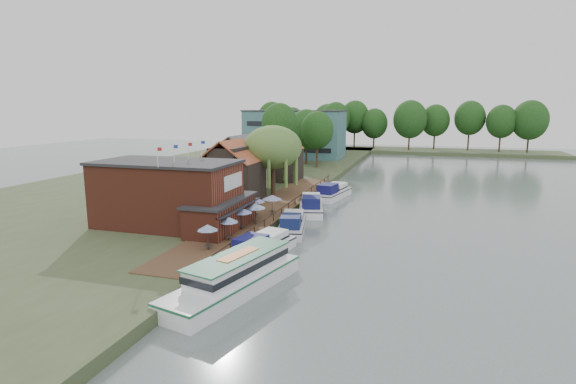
% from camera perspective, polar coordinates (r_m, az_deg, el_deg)
% --- Properties ---
extents(ground, '(260.00, 260.00, 0.00)m').
position_cam_1_polar(ground, '(47.16, 2.69, -6.59)').
color(ground, '#546160').
rests_on(ground, ground).
extents(land_bank, '(50.00, 140.00, 1.00)m').
position_cam_1_polar(land_bank, '(89.76, -10.38, 1.89)').
color(land_bank, '#384728').
rests_on(land_bank, ground).
extents(quay_deck, '(6.00, 50.00, 0.10)m').
position_cam_1_polar(quay_deck, '(58.40, -2.46, -2.12)').
color(quay_deck, '#47301E').
rests_on(quay_deck, land_bank).
extents(quay_rail, '(0.20, 49.00, 1.00)m').
position_cam_1_polar(quay_rail, '(57.94, 0.22, -1.76)').
color(quay_rail, black).
rests_on(quay_rail, land_bank).
extents(pub, '(20.00, 11.00, 7.30)m').
position_cam_1_polar(pub, '(50.37, -13.17, -0.29)').
color(pub, maroon).
rests_on(pub, land_bank).
extents(hotel_block, '(25.40, 12.40, 12.30)m').
position_cam_1_polar(hotel_block, '(118.56, 0.87, 7.41)').
color(hotel_block, '#38666B').
rests_on(hotel_block, land_bank).
extents(cottage_a, '(8.60, 7.60, 8.50)m').
position_cam_1_polar(cottage_a, '(63.88, -7.21, 2.75)').
color(cottage_a, black).
rests_on(cottage_a, land_bank).
extents(cottage_b, '(9.60, 8.60, 8.50)m').
position_cam_1_polar(cottage_b, '(74.16, -6.16, 3.87)').
color(cottage_b, beige).
rests_on(cottage_b, land_bank).
extents(cottage_c, '(7.60, 7.60, 8.50)m').
position_cam_1_polar(cottage_c, '(81.12, -1.04, 4.52)').
color(cottage_c, black).
rests_on(cottage_c, land_bank).
extents(willow, '(8.60, 8.60, 10.43)m').
position_cam_1_polar(willow, '(66.72, -1.93, 4.00)').
color(willow, '#476B2D').
rests_on(willow, land_bank).
extents(umbrella_0, '(1.96, 1.96, 2.38)m').
position_cam_1_polar(umbrella_0, '(42.09, -10.14, -5.65)').
color(umbrella_0, navy).
rests_on(umbrella_0, quay_deck).
extents(umbrella_1, '(1.99, 1.99, 2.38)m').
position_cam_1_polar(umbrella_1, '(44.61, -7.56, -4.63)').
color(umbrella_1, '#1B4599').
rests_on(umbrella_1, quay_deck).
extents(umbrella_2, '(2.40, 2.40, 2.38)m').
position_cam_1_polar(umbrella_2, '(48.38, -5.95, -3.38)').
color(umbrella_2, navy).
rests_on(umbrella_2, quay_deck).
extents(umbrella_3, '(2.43, 2.43, 2.38)m').
position_cam_1_polar(umbrella_3, '(50.39, -4.19, -2.78)').
color(umbrella_3, navy).
rests_on(umbrella_3, quay_deck).
extents(umbrella_4, '(2.34, 2.34, 2.38)m').
position_cam_1_polar(umbrella_4, '(53.63, -4.14, -1.95)').
color(umbrella_4, navy).
rests_on(umbrella_4, quay_deck).
extents(umbrella_5, '(2.44, 2.44, 2.38)m').
position_cam_1_polar(umbrella_5, '(55.00, -2.02, -1.60)').
color(umbrella_5, navy).
rests_on(umbrella_5, quay_deck).
extents(cruiser_0, '(5.19, 10.45, 2.43)m').
position_cam_1_polar(cruiser_0, '(43.02, -3.33, -6.62)').
color(cruiser_0, white).
rests_on(cruiser_0, ground).
extents(cruiser_1, '(5.06, 10.20, 2.36)m').
position_cam_1_polar(cruiser_1, '(51.23, 0.53, -3.80)').
color(cruiser_1, silver).
rests_on(cruiser_1, ground).
extents(cruiser_2, '(5.87, 11.00, 2.57)m').
position_cam_1_polar(cruiser_2, '(60.69, 2.95, -1.41)').
color(cruiser_2, white).
rests_on(cruiser_2, ground).
extents(cruiser_3, '(5.21, 10.87, 2.55)m').
position_cam_1_polar(cruiser_3, '(70.31, 5.70, 0.23)').
color(cruiser_3, white).
rests_on(cruiser_3, ground).
extents(tour_boat, '(7.07, 14.15, 2.97)m').
position_cam_1_polar(tour_boat, '(35.01, -6.92, -10.36)').
color(tour_boat, silver).
rests_on(tour_boat, ground).
extents(swan, '(0.44, 0.44, 0.44)m').
position_cam_1_polar(swan, '(37.72, -2.65, -10.77)').
color(swan, white).
rests_on(swan, ground).
extents(bank_tree_0, '(7.18, 7.18, 13.89)m').
position_cam_1_polar(bank_tree_0, '(90.76, -1.10, 6.89)').
color(bank_tree_0, '#143811').
rests_on(bank_tree_0, land_bank).
extents(bank_tree_1, '(7.09, 7.09, 12.21)m').
position_cam_1_polar(bank_tree_1, '(98.10, 3.71, 6.67)').
color(bank_tree_1, '#143811').
rests_on(bank_tree_1, land_bank).
extents(bank_tree_2, '(8.12, 8.12, 12.61)m').
position_cam_1_polar(bank_tree_2, '(104.04, 2.34, 7.02)').
color(bank_tree_2, '#143811').
rests_on(bank_tree_2, land_bank).
extents(bank_tree_3, '(7.80, 7.80, 11.15)m').
position_cam_1_polar(bank_tree_3, '(126.59, 3.97, 7.33)').
color(bank_tree_3, '#143811').
rests_on(bank_tree_3, land_bank).
extents(bank_tree_4, '(6.62, 6.62, 11.85)m').
position_cam_1_polar(bank_tree_4, '(130.75, 6.09, 7.56)').
color(bank_tree_4, '#143811').
rests_on(bank_tree_4, land_bank).
extents(bank_tree_5, '(8.92, 8.92, 14.63)m').
position_cam_1_polar(bank_tree_5, '(141.91, 6.05, 8.37)').
color(bank_tree_5, '#143811').
rests_on(bank_tree_5, land_bank).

